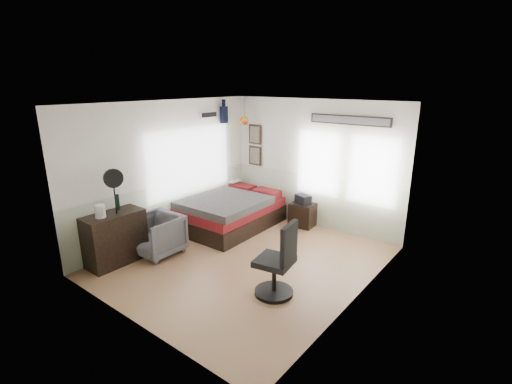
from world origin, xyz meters
TOP-DOWN VIEW (x-y plane):
  - ground_plane at (0.00, 0.00)m, footprint 4.00×4.50m
  - room_shell at (-0.08, 0.19)m, footprint 4.02×4.52m
  - wall_decor at (-1.10, 1.96)m, footprint 3.55×1.32m
  - bed at (-1.30, 1.02)m, footprint 1.59×2.17m
  - dresser at (-1.74, -1.43)m, footprint 0.48×1.00m
  - armchair at (-1.45, -0.79)m, footprint 0.80×0.82m
  - nightstand at (-0.09, 2.02)m, footprint 0.54×0.45m
  - task_chair at (1.06, -0.56)m, footprint 0.59×0.59m
  - kettle at (-1.72, -1.65)m, footprint 0.19×0.16m
  - bottle at (-1.84, -1.25)m, footprint 0.07×0.07m
  - stand_fan at (-1.66, -1.39)m, footprint 0.16×0.31m
  - black_bag at (-0.09, 2.02)m, footprint 0.38×0.32m

SIDE VIEW (x-z plane):
  - ground_plane at x=0.00m, z-range -0.01..0.00m
  - nightstand at x=-0.09m, z-range 0.00..0.51m
  - bed at x=-1.30m, z-range -0.01..0.68m
  - armchair at x=-1.45m, z-range 0.00..0.74m
  - dresser at x=-1.74m, z-range 0.00..0.90m
  - task_chair at x=1.06m, z-range -0.11..1.04m
  - black_bag at x=-0.09m, z-range 0.51..0.70m
  - kettle at x=-1.72m, z-range 0.90..1.12m
  - bottle at x=-1.84m, z-range 0.90..1.17m
  - stand_fan at x=-1.66m, z-range 1.12..1.90m
  - room_shell at x=-0.08m, z-range 0.26..2.97m
  - wall_decor at x=-1.10m, z-range 1.38..2.82m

